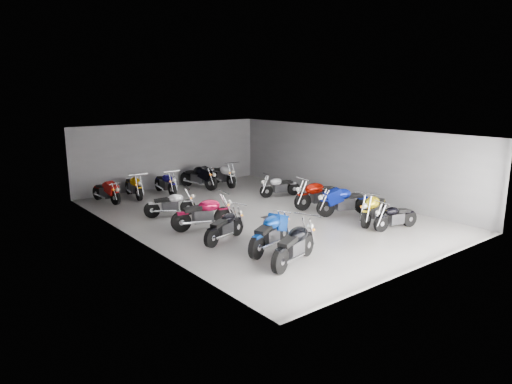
# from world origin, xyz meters

# --- Properties ---
(ground) EXTENTS (14.00, 14.00, 0.00)m
(ground) POSITION_xyz_m (0.00, 0.00, 0.00)
(ground) COLOR #9C9994
(ground) RESTS_ON ground
(wall_back) EXTENTS (10.00, 0.10, 3.20)m
(wall_back) POSITION_xyz_m (0.00, 7.00, 1.60)
(wall_back) COLOR slate
(wall_back) RESTS_ON ground
(wall_left) EXTENTS (0.10, 14.00, 3.20)m
(wall_left) POSITION_xyz_m (-5.00, 0.00, 1.60)
(wall_left) COLOR slate
(wall_left) RESTS_ON ground
(wall_right) EXTENTS (0.10, 14.00, 3.20)m
(wall_right) POSITION_xyz_m (5.00, 0.00, 1.60)
(wall_right) COLOR slate
(wall_right) RESTS_ON ground
(ceiling) EXTENTS (10.00, 14.00, 0.04)m
(ceiling) POSITION_xyz_m (0.00, 0.00, 3.22)
(ceiling) COLOR black
(ceiling) RESTS_ON wall_back
(drain_grate) EXTENTS (0.32, 0.32, 0.01)m
(drain_grate) POSITION_xyz_m (0.00, -0.50, 0.01)
(drain_grate) COLOR black
(drain_grate) RESTS_ON ground
(motorcycle_left_a) EXTENTS (2.19, 0.89, 1.00)m
(motorcycle_left_a) POSITION_xyz_m (-2.43, -4.67, 0.55)
(motorcycle_left_a) COLOR black
(motorcycle_left_a) RESTS_ON ground
(motorcycle_left_b) EXTENTS (2.19, 0.99, 1.01)m
(motorcycle_left_b) POSITION_xyz_m (-2.25, -3.41, 0.55)
(motorcycle_left_b) COLOR black
(motorcycle_left_b) RESTS_ON ground
(motorcycle_left_c) EXTENTS (1.93, 0.81, 0.88)m
(motorcycle_left_c) POSITION_xyz_m (-2.81, -1.83, 0.48)
(motorcycle_left_c) COLOR black
(motorcycle_left_c) RESTS_ON ground
(motorcycle_left_d) EXTENTS (2.25, 0.65, 1.00)m
(motorcycle_left_d) POSITION_xyz_m (-2.63, -0.25, 0.55)
(motorcycle_left_d) COLOR black
(motorcycle_left_d) RESTS_ON ground
(motorcycle_left_f) EXTENTS (1.90, 0.81, 0.87)m
(motorcycle_left_f) POSITION_xyz_m (-2.76, 1.91, 0.48)
(motorcycle_left_f) COLOR black
(motorcycle_left_f) RESTS_ON ground
(motorcycle_right_a) EXTENTS (1.89, 0.52, 0.83)m
(motorcycle_right_a) POSITION_xyz_m (2.55, -4.44, 0.46)
(motorcycle_right_a) COLOR black
(motorcycle_right_a) RESTS_ON ground
(motorcycle_right_b) EXTENTS (2.23, 0.88, 1.01)m
(motorcycle_right_b) POSITION_xyz_m (2.57, -3.51, 0.55)
(motorcycle_right_b) COLOR black
(motorcycle_right_b) RESTS_ON ground
(motorcycle_right_c) EXTENTS (2.18, 1.05, 1.01)m
(motorcycle_right_c) POSITION_xyz_m (2.54, -2.13, 0.55)
(motorcycle_right_c) COLOR black
(motorcycle_right_c) RESTS_ON ground
(motorcycle_right_d) EXTENTS (2.37, 0.62, 1.05)m
(motorcycle_right_d) POSITION_xyz_m (2.61, -0.72, 0.57)
(motorcycle_right_d) COLOR black
(motorcycle_right_d) RESTS_ON ground
(motorcycle_right_f) EXTENTS (1.93, 0.68, 0.87)m
(motorcycle_right_f) POSITION_xyz_m (2.75, 1.88, 0.47)
(motorcycle_right_f) COLOR black
(motorcycle_right_f) RESTS_ON ground
(motorcycle_back_a) EXTENTS (0.55, 2.01, 0.89)m
(motorcycle_back_a) POSITION_xyz_m (-3.87, 5.65, 0.49)
(motorcycle_back_a) COLOR black
(motorcycle_back_a) RESTS_ON ground
(motorcycle_back_b) EXTENTS (0.49, 2.17, 0.96)m
(motorcycle_back_b) POSITION_xyz_m (-2.56, 5.79, 0.52)
(motorcycle_back_b) COLOR black
(motorcycle_back_b) RESTS_ON ground
(motorcycle_back_c) EXTENTS (0.44, 2.15, 0.95)m
(motorcycle_back_c) POSITION_xyz_m (-1.07, 5.61, 0.52)
(motorcycle_back_c) COLOR black
(motorcycle_back_c) RESTS_ON ground
(motorcycle_back_d) EXTENTS (0.79, 2.33, 1.05)m
(motorcycle_back_d) POSITION_xyz_m (0.78, 5.68, 0.57)
(motorcycle_back_d) COLOR black
(motorcycle_back_d) RESTS_ON ground
(motorcycle_back_e) EXTENTS (0.53, 2.35, 1.03)m
(motorcycle_back_e) POSITION_xyz_m (2.13, 5.48, 0.56)
(motorcycle_back_e) COLOR black
(motorcycle_back_e) RESTS_ON ground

